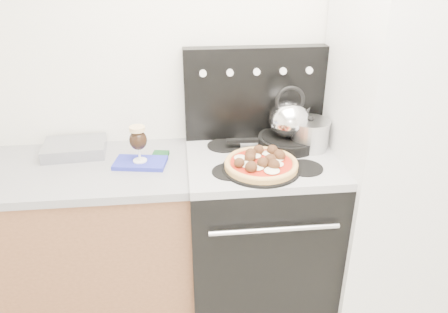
{
  "coord_description": "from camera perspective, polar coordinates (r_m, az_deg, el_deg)",
  "views": [
    {
      "loc": [
        -0.33,
        -0.79,
        1.9
      ],
      "look_at": [
        -0.13,
        1.05,
        0.99
      ],
      "focal_mm": 35.0,
      "sensor_mm": 36.0,
      "label": 1
    }
  ],
  "objects": [
    {
      "name": "beer_glass",
      "position": [
        2.18,
        -11.11,
        1.64
      ],
      "size": [
        0.09,
        0.09,
        0.19
      ],
      "primitive_type": null,
      "rotation": [
        0.0,
        0.0,
        -0.08
      ],
      "color": "black",
      "rests_on": "oven_mitt"
    },
    {
      "name": "foil_sheet",
      "position": [
        2.42,
        -18.9,
        1.03
      ],
      "size": [
        0.33,
        0.25,
        0.06
      ],
      "primitive_type": "cube",
      "rotation": [
        0.0,
        0.0,
        0.07
      ],
      "color": "silver",
      "rests_on": "countertop"
    },
    {
      "name": "fridge",
      "position": [
        2.43,
        21.57,
        1.14
      ],
      "size": [
        0.64,
        0.68,
        1.9
      ],
      "primitive_type": "cube",
      "color": "silver",
      "rests_on": "ground"
    },
    {
      "name": "base_cabinet",
      "position": [
        2.57,
        -21.02,
        -10.8
      ],
      "size": [
        1.45,
        0.6,
        0.86
      ],
      "primitive_type": "cube",
      "color": "brown",
      "rests_on": "ground"
    },
    {
      "name": "stove_body",
      "position": [
        2.48,
        4.56,
        -10.01
      ],
      "size": [
        0.76,
        0.65,
        0.88
      ],
      "primitive_type": "cube",
      "color": "black",
      "rests_on": "ground"
    },
    {
      "name": "stock_pot",
      "position": [
        2.34,
        11.09,
        2.76
      ],
      "size": [
        0.21,
        0.21,
        0.15
      ],
      "primitive_type": "cylinder",
      "rotation": [
        0.0,
        0.0,
        0.05
      ],
      "color": "#B6B6B6",
      "rests_on": "cooktop"
    },
    {
      "name": "tea_kettle",
      "position": [
        2.3,
        8.49,
        5.25
      ],
      "size": [
        0.23,
        0.23,
        0.23
      ],
      "primitive_type": null,
      "rotation": [
        0.0,
        0.0,
        0.09
      ],
      "color": "silver",
      "rests_on": "skillet"
    },
    {
      "name": "oven_mitt",
      "position": [
        2.22,
        -10.88,
        -0.83
      ],
      "size": [
        0.28,
        0.19,
        0.02
      ],
      "primitive_type": "cube",
      "rotation": [
        0.0,
        0.0,
        -0.18
      ],
      "color": "#2930B1",
      "rests_on": "countertop"
    },
    {
      "name": "cooktop",
      "position": [
        2.25,
        4.97,
        -0.47
      ],
      "size": [
        0.76,
        0.65,
        0.04
      ],
      "primitive_type": "cube",
      "color": "#ADADB2",
      "rests_on": "stove_body"
    },
    {
      "name": "backguard",
      "position": [
        2.39,
        4.0,
        8.26
      ],
      "size": [
        0.76,
        0.08,
        0.5
      ],
      "primitive_type": "cube",
      "color": "black",
      "rests_on": "cooktop"
    },
    {
      "name": "room_shell",
      "position": [
        1.31,
        9.23,
        -4.06
      ],
      "size": [
        3.52,
        3.01,
        2.52
      ],
      "color": "beige",
      "rests_on": "ground"
    },
    {
      "name": "pizza_pan",
      "position": [
        2.11,
        4.85,
        -1.54
      ],
      "size": [
        0.38,
        0.38,
        0.01
      ],
      "primitive_type": "cylinder",
      "rotation": [
        0.0,
        0.0,
        0.02
      ],
      "color": "black",
      "rests_on": "cooktop"
    },
    {
      "name": "skillet",
      "position": [
        2.36,
        8.26,
        1.98
      ],
      "size": [
        0.32,
        0.32,
        0.06
      ],
      "primitive_type": "cylinder",
      "rotation": [
        0.0,
        0.0,
        -0.04
      ],
      "color": "black",
      "rests_on": "cooktop"
    },
    {
      "name": "countertop",
      "position": [
        2.35,
        -22.76,
        -1.9
      ],
      "size": [
        1.48,
        0.63,
        0.04
      ],
      "primitive_type": "cube",
      "color": "gray",
      "rests_on": "base_cabinet"
    },
    {
      "name": "pizza",
      "position": [
        2.09,
        4.89,
        -0.79
      ],
      "size": [
        0.41,
        0.41,
        0.05
      ],
      "primitive_type": null,
      "rotation": [
        0.0,
        0.0,
        0.18
      ],
      "color": "#D9AE55",
      "rests_on": "pizza_pan"
    }
  ]
}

